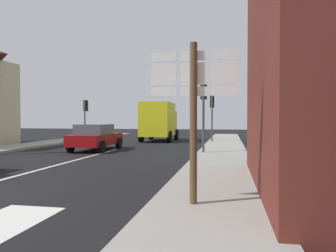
{
  "coord_description": "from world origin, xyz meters",
  "views": [
    {
      "loc": [
        6.42,
        -5.65,
        1.75
      ],
      "look_at": [
        3.16,
        11.41,
        1.38
      ],
      "focal_mm": 34.22,
      "sensor_mm": 36.0,
      "label": 1
    }
  ],
  "objects": [
    {
      "name": "traffic_light_near_right",
      "position": [
        5.19,
        10.17,
        2.69
      ],
      "size": [
        0.3,
        0.49,
        3.63
      ],
      "color": "#47474C",
      "rests_on": "ground"
    },
    {
      "name": "ground_plane",
      "position": [
        0.0,
        10.0,
        0.0
      ],
      "size": [
        80.0,
        80.0,
        0.0
      ],
      "primitive_type": "plane",
      "color": "black"
    },
    {
      "name": "lane_centre_stripe",
      "position": [
        0.0,
        6.0,
        0.01
      ],
      "size": [
        0.16,
        12.0,
        0.01
      ],
      "primitive_type": "cube",
      "color": "silver",
      "rests_on": "ground"
    },
    {
      "name": "delivery_truck",
      "position": [
        0.92,
        19.37,
        1.65
      ],
      "size": [
        2.52,
        5.02,
        3.05
      ],
      "color": "yellow",
      "rests_on": "ground"
    },
    {
      "name": "sedan_far",
      "position": [
        -0.95,
        11.25,
        0.76
      ],
      "size": [
        2.01,
        4.22,
        1.47
      ],
      "color": "maroon",
      "rests_on": "ground"
    },
    {
      "name": "lane_turn_arrow",
      "position": [
        2.69,
        -1.0,
        0.01
      ],
      "size": [
        1.2,
        2.2,
        0.01
      ],
      "primitive_type": "cube",
      "color": "silver",
      "rests_on": "ground"
    },
    {
      "name": "traffic_light_far_right",
      "position": [
        5.19,
        18.16,
        2.6
      ],
      "size": [
        0.3,
        0.49,
        3.52
      ],
      "color": "#47474C",
      "rests_on": "ground"
    },
    {
      "name": "traffic_light_far_left",
      "position": [
        -5.19,
        18.93,
        2.46
      ],
      "size": [
        0.3,
        0.49,
        3.32
      ],
      "color": "#47474C",
      "rests_on": "ground"
    },
    {
      "name": "route_sign_post",
      "position": [
        5.76,
        0.43,
        2.0
      ],
      "size": [
        1.66,
        0.14,
        3.2
      ],
      "color": "brown",
      "rests_on": "ground"
    },
    {
      "name": "sidewalk_right",
      "position": [
        6.11,
        8.0,
        0.07
      ],
      "size": [
        2.44,
        44.0,
        0.14
      ],
      "primitive_type": "cube",
      "color": "gray",
      "rests_on": "ground"
    }
  ]
}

